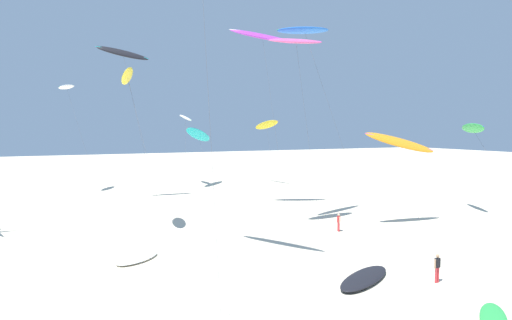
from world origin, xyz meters
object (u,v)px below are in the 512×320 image
Objects in this scene: flying_kite_11 at (304,30)px; person_near_left at (339,222)px; flying_kite_2 at (266,125)px; grounded_kite_1 at (364,278)px; grounded_kite_2 at (137,258)px; grounded_kite_3 at (493,319)px; flying_kite_1 at (185,118)px; flying_kite_5 at (199,135)px; flying_kite_8 at (67,87)px; flying_kite_0 at (123,53)px; flying_kite_6 at (296,41)px; flying_kite_10 at (262,36)px; flying_kite_3 at (473,128)px; flying_kite_9 at (127,76)px; flying_kite_7 at (400,143)px; person_near_right at (437,267)px.

person_near_left is (0.75, -4.83, -17.49)m from flying_kite_11.
flying_kite_2 reaches higher than grounded_kite_1.
grounded_kite_3 is (13.79, -16.35, -0.00)m from grounded_kite_2.
flying_kite_1 is at bearing 96.85° from flying_kite_11.
flying_kite_8 reaches higher than flying_kite_5.
flying_kite_0 is at bearing -133.40° from flying_kite_1.
flying_kite_1 is 2.12× the size of grounded_kite_1.
flying_kite_10 is at bearing 82.67° from flying_kite_6.
flying_kite_1 is 53.32m from grounded_kite_3.
flying_kite_0 reaches higher than flying_kite_3.
flying_kite_3 is 7.22× the size of person_near_left.
flying_kite_0 is 1.11× the size of flying_kite_6.
flying_kite_2 is 0.94× the size of flying_kite_3.
grounded_kite_3 is (-11.47, -47.95, -9.56)m from flying_kite_2.
flying_kite_2 is 34.46m from flying_kite_9.
grounded_kite_2 is at bearing -140.14° from flying_kite_10.
flying_kite_9 is at bearing -117.97° from flying_kite_5.
person_near_left is at bearing 176.58° from flying_kite_7.
flying_kite_6 is at bearing -16.25° from flying_kite_9.
flying_kite_1 is 6.83× the size of person_near_right.
flying_kite_8 is (-29.30, 3.20, 5.15)m from flying_kite_2.
grounded_kite_1 is at bearing -39.55° from grounded_kite_2.
flying_kite_1 is 0.57× the size of flying_kite_10.
grounded_kite_2 is (-11.70, 9.66, -0.03)m from grounded_kite_1.
flying_kite_9 reaches higher than person_near_right.
flying_kite_0 is at bearing 105.63° from grounded_kite_3.
grounded_kite_3 is (-2.04, -29.57, -19.08)m from flying_kite_10.
flying_kite_1 is 3.56m from flying_kite_5.
flying_kite_7 is at bearing -17.44° from flying_kite_9.
person_near_left is at bearing -45.49° from flying_kite_6.
flying_kite_2 is 2.85× the size of grounded_kite_3.
flying_kite_7 is 2.41× the size of grounded_kite_3.
person_near_left is (5.73, 10.51, 0.69)m from grounded_kite_1.
flying_kite_10 is at bearing 39.86° from grounded_kite_2.
flying_kite_0 is 1.00× the size of flying_kite_11.
flying_kite_10 is at bearing -47.37° from flying_kite_8.
flying_kite_7 is (9.27, -33.74, -0.39)m from flying_kite_5.
grounded_kite_2 is at bearing -113.22° from flying_kite_5.
flying_kite_1 is at bearing 160.67° from flying_kite_2.
flying_kite_2 reaches higher than person_near_right.
flying_kite_9 is 3.76× the size of grounded_kite_3.
flying_kite_11 reaches higher than flying_kite_9.
flying_kite_10 is 1.05× the size of flying_kite_11.
grounded_kite_1 is (-23.42, -11.35, -8.93)m from flying_kite_3.
flying_kite_6 reaches higher than grounded_kite_2.
flying_kite_3 reaches higher than flying_kite_5.
grounded_kite_3 is at bearing -49.85° from grounded_kite_2.
grounded_kite_2 is (4.04, -34.81, -14.70)m from flying_kite_8.
flying_kite_0 is 46.19m from grounded_kite_3.
flying_kite_8 reaches higher than flying_kite_9.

